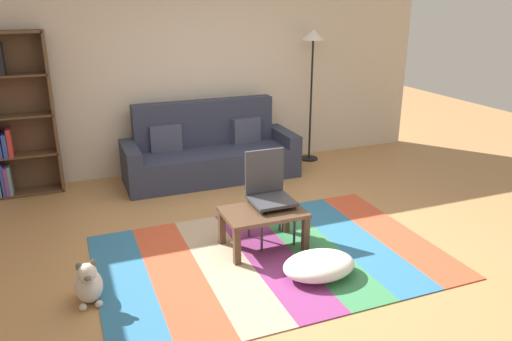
% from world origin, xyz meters
% --- Properties ---
extents(ground_plane, '(14.00, 14.00, 0.00)m').
position_xyz_m(ground_plane, '(0.00, 0.00, 0.00)').
color(ground_plane, '#B27F4C').
extents(back_wall, '(6.80, 0.10, 2.70)m').
position_xyz_m(back_wall, '(0.00, 2.55, 1.35)').
color(back_wall, beige).
rests_on(back_wall, ground_plane).
extents(rug, '(3.14, 2.08, 0.01)m').
position_xyz_m(rug, '(-0.13, -0.29, 0.00)').
color(rug, teal).
rests_on(rug, ground_plane).
extents(couch, '(2.26, 0.80, 1.00)m').
position_xyz_m(couch, '(-0.01, 2.02, 0.34)').
color(couch, '#2D3347').
rests_on(couch, ground_plane).
extents(bookshelf, '(0.90, 0.28, 1.94)m').
position_xyz_m(bookshelf, '(-2.42, 2.31, 0.97)').
color(bookshelf, brown).
rests_on(bookshelf, ground_plane).
extents(coffee_table, '(0.77, 0.52, 0.38)m').
position_xyz_m(coffee_table, '(-0.12, -0.09, 0.32)').
color(coffee_table, '#513826').
rests_on(coffee_table, rug).
extents(pouf, '(0.65, 0.47, 0.20)m').
position_xyz_m(pouf, '(0.12, -0.76, 0.11)').
color(pouf, white).
rests_on(pouf, rug).
extents(dog, '(0.22, 0.35, 0.40)m').
position_xyz_m(dog, '(-1.75, -0.41, 0.16)').
color(dog, beige).
rests_on(dog, ground_plane).
extents(standing_lamp, '(0.32, 0.32, 1.87)m').
position_xyz_m(standing_lamp, '(1.57, 2.22, 1.56)').
color(standing_lamp, black).
rests_on(standing_lamp, ground_plane).
extents(tv_remote, '(0.08, 0.16, 0.02)m').
position_xyz_m(tv_remote, '(-0.12, -0.11, 0.40)').
color(tv_remote, black).
rests_on(tv_remote, coffee_table).
extents(folding_chair, '(0.40, 0.40, 0.90)m').
position_xyz_m(folding_chair, '(0.00, 0.09, 0.53)').
color(folding_chair, '#38383D').
rests_on(folding_chair, ground_plane).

